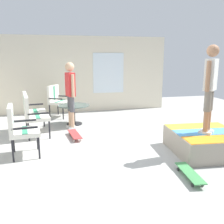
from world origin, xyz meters
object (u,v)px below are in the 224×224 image
(patio_chair_by_wall, at_px, (18,126))
(patio_table, at_px, (74,111))
(skateboard_spare, at_px, (190,173))
(person_skater, at_px, (210,83))
(skate_ramp, at_px, (207,142))
(patio_bench, at_px, (31,110))
(skateboard_by_bench, at_px, (75,134))
(person_watching, at_px, (70,90))
(patio_chair_near_house, at_px, (57,98))

(patio_chair_by_wall, height_order, patio_table, patio_chair_by_wall)
(skateboard_spare, bearing_deg, person_skater, -43.73)
(skate_ramp, relative_size, patio_table, 2.23)
(skate_ramp, xyz_separation_m, patio_bench, (2.14, 3.57, 0.40))
(patio_table, bearing_deg, skateboard_by_bench, 175.57)
(skateboard_by_bench, bearing_deg, patio_table, -4.43)
(person_skater, xyz_separation_m, skateboard_spare, (-0.88, 0.84, -1.35))
(patio_table, height_order, skateboard_spare, patio_table)
(skate_ramp, height_order, patio_bench, patio_bench)
(patio_bench, xyz_separation_m, skateboard_by_bench, (-0.58, -1.01, -0.53))
(patio_chair_by_wall, relative_size, patio_table, 1.13)
(skateboard_by_bench, bearing_deg, person_watching, 0.55)
(skate_ramp, height_order, skateboard_spare, skate_ramp)
(skate_ramp, relative_size, person_skater, 1.18)
(person_skater, height_order, skateboard_spare, person_skater)
(patio_table, bearing_deg, person_skater, -140.48)
(skate_ramp, bearing_deg, patio_chair_by_wall, 80.09)
(patio_chair_by_wall, distance_m, skateboard_by_bench, 1.55)
(patio_chair_near_house, distance_m, person_watching, 1.58)
(skateboard_spare, bearing_deg, patio_chair_near_house, 22.33)
(person_skater, bearing_deg, skateboard_spare, 136.27)
(skateboard_by_bench, xyz_separation_m, skateboard_spare, (-2.50, -1.63, 0.00))
(patio_table, relative_size, person_skater, 0.53)
(person_skater, bearing_deg, skate_ramp, -51.03)
(patio_table, distance_m, person_skater, 3.87)
(patio_chair_by_wall, relative_size, skateboard_by_bench, 1.25)
(patio_chair_near_house, xyz_separation_m, patio_table, (-1.09, -0.46, -0.21))
(patio_chair_near_house, bearing_deg, patio_table, -157.32)
(person_watching, height_order, skateboard_by_bench, person_watching)
(patio_chair_near_house, xyz_separation_m, patio_chair_by_wall, (-3.25, 0.78, 0.00))
(patio_chair_near_house, bearing_deg, patio_chair_by_wall, 166.42)
(skate_ramp, bearing_deg, skateboard_by_bench, 58.73)
(skateboard_by_bench, distance_m, skateboard_spare, 2.99)
(patio_chair_by_wall, height_order, skateboard_by_bench, patio_chair_by_wall)
(skate_ramp, distance_m, patio_bench, 4.18)
(skateboard_spare, bearing_deg, skate_ramp, -44.35)
(patio_chair_by_wall, distance_m, skateboard_spare, 3.24)
(patio_chair_near_house, distance_m, person_skater, 4.94)
(skate_ramp, distance_m, person_watching, 3.63)
(skate_ramp, relative_size, skateboard_by_bench, 2.45)
(patio_bench, height_order, patio_table, patio_bench)
(patio_chair_near_house, distance_m, skateboard_spare, 5.26)
(patio_bench, bearing_deg, skateboard_by_bench, -120.03)
(patio_chair_by_wall, xyz_separation_m, person_watching, (1.77, -1.14, 0.44))
(patio_chair_near_house, relative_size, patio_table, 1.13)
(patio_bench, bearing_deg, skateboard_spare, -139.45)
(patio_chair_by_wall, bearing_deg, patio_bench, -5.07)
(person_watching, xyz_separation_m, skateboard_by_bench, (-0.87, -0.01, -0.97))
(skate_ramp, height_order, patio_table, patio_table)
(patio_chair_by_wall, bearing_deg, skateboard_spare, -119.91)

